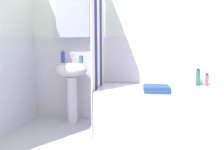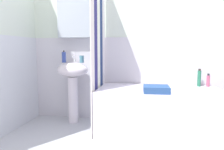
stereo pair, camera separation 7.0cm
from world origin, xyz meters
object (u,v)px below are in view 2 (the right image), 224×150
object	(u,v)px
soap_dispenser	(64,57)
body_wash_bottle	(208,81)
toothbrush_cup	(82,59)
bathtub	(158,111)
sink	(73,79)
towel_folded	(156,89)
lotion_bottle	(199,78)

from	to	relation	value
soap_dispenser	body_wash_bottle	size ratio (longest dim) A/B	1.00
body_wash_bottle	toothbrush_cup	bearing A→B (deg)	-177.05
bathtub	body_wash_bottle	world-z (taller)	body_wash_bottle
bathtub	body_wash_bottle	distance (m)	0.78
sink	towel_folded	xyz separation A→B (m)	(1.14, -0.40, -0.04)
toothbrush_cup	bathtub	distance (m)	1.22
sink	body_wash_bottle	world-z (taller)	sink
sink	lotion_bottle	size ratio (longest dim) A/B	3.70
bathtub	towel_folded	size ratio (longest dim) A/B	5.20
soap_dispenser	toothbrush_cup	size ratio (longest dim) A/B	1.72
toothbrush_cup	lotion_bottle	distance (m)	1.58
bathtub	body_wash_bottle	bearing A→B (deg)	23.01
toothbrush_cup	bathtub	world-z (taller)	toothbrush_cup
towel_folded	soap_dispenser	bearing A→B (deg)	162.35
body_wash_bottle	towel_folded	bearing A→B (deg)	-143.48
soap_dispenser	body_wash_bottle	xyz separation A→B (m)	(1.93, 0.10, -0.29)
towel_folded	toothbrush_cup	bearing A→B (deg)	157.63
bathtub	lotion_bottle	distance (m)	0.71
sink	soap_dispenser	size ratio (longest dim) A/B	5.02
lotion_bottle	towel_folded	size ratio (longest dim) A/B	0.81
sink	body_wash_bottle	size ratio (longest dim) A/B	5.03
toothbrush_cup	towel_folded	world-z (taller)	toothbrush_cup
toothbrush_cup	body_wash_bottle	bearing A→B (deg)	2.95
toothbrush_cup	bathtub	xyz separation A→B (m)	(1.03, -0.19, -0.62)
sink	body_wash_bottle	distance (m)	1.81
soap_dispenser	bathtub	bearing A→B (deg)	-7.62
toothbrush_cup	soap_dispenser	bearing A→B (deg)	-177.03
bathtub	lotion_bottle	bearing A→B (deg)	27.47
towel_folded	sink	bearing A→B (deg)	160.50
sink	soap_dispenser	world-z (taller)	soap_dispenser
body_wash_bottle	bathtub	bearing A→B (deg)	-156.99
body_wash_bottle	towel_folded	world-z (taller)	body_wash_bottle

